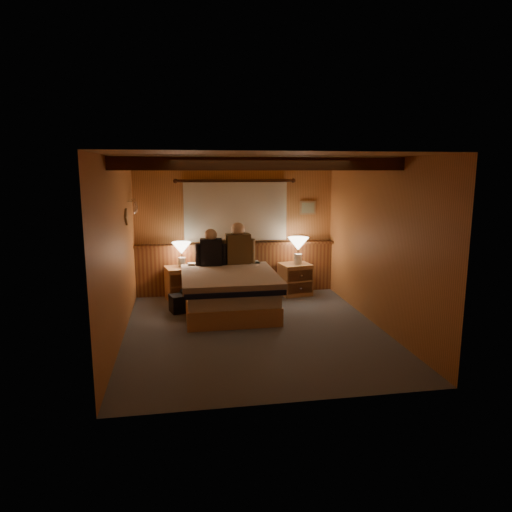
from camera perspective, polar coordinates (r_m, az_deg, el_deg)
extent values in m
plane|color=slate|center=(6.57, -0.25, -9.20)|extent=(4.20, 4.20, 0.00)
plane|color=#BE8A47|center=(6.18, -0.26, 12.23)|extent=(4.20, 4.20, 0.00)
plane|color=#C67F47|center=(8.32, -2.59, 3.53)|extent=(3.60, 0.00, 3.60)
plane|color=#C67F47|center=(6.24, -16.81, 0.68)|extent=(0.00, 4.20, 4.20)
plane|color=#C67F47|center=(6.78, 14.93, 1.56)|extent=(0.00, 4.20, 4.20)
plane|color=#C67F47|center=(4.25, 4.32, -3.43)|extent=(3.60, 0.00, 3.60)
cube|color=brown|center=(8.39, -2.49, -1.61)|extent=(3.60, 0.12, 0.90)
cube|color=brown|center=(8.24, -2.47, 1.50)|extent=(3.60, 0.22, 0.04)
cylinder|color=#412510|center=(8.18, -2.57, 9.38)|extent=(2.10, 0.05, 0.05)
sphere|color=#412510|center=(8.12, -10.04, 9.22)|extent=(0.08, 0.08, 0.08)
sphere|color=#412510|center=(8.37, 4.68, 9.39)|extent=(0.08, 0.08, 0.08)
cube|color=beige|center=(8.22, -2.55, 5.55)|extent=(1.85, 0.08, 1.05)
cube|color=#412510|center=(5.59, 0.75, 11.47)|extent=(3.60, 0.15, 0.16)
cube|color=#412510|center=(7.07, -1.46, 11.30)|extent=(3.60, 0.15, 0.16)
cylinder|color=silver|center=(7.75, -15.13, 6.74)|extent=(0.03, 0.55, 0.03)
torus|color=silver|center=(7.60, -14.97, 5.77)|extent=(0.01, 0.21, 0.21)
torus|color=silver|center=(7.83, -14.81, 5.91)|extent=(0.01, 0.21, 0.21)
cube|color=tan|center=(8.53, 6.49, 6.02)|extent=(0.30, 0.03, 0.25)
cube|color=beige|center=(8.52, 6.52, 6.01)|extent=(0.24, 0.01, 0.19)
cube|color=tan|center=(7.40, -3.41, -5.80)|extent=(1.39, 1.84, 0.28)
cube|color=silver|center=(7.33, -3.43, -3.94)|extent=(1.35, 1.80, 0.22)
cube|color=black|center=(7.07, -3.24, -3.32)|extent=(1.45, 1.48, 0.07)
cube|color=#D39197|center=(7.17, -3.35, -2.60)|extent=(1.49, 1.66, 0.11)
cube|color=silver|center=(7.95, -6.53, -1.46)|extent=(0.55, 0.32, 0.15)
cube|color=silver|center=(8.02, -1.54, -1.29)|extent=(0.55, 0.32, 0.15)
cube|color=tan|center=(8.08, -9.26, -3.39)|extent=(0.61, 0.57, 0.58)
cube|color=brown|center=(7.83, -8.92, -2.95)|extent=(0.47, 0.12, 0.20)
cube|color=brown|center=(7.89, -8.88, -4.58)|extent=(0.47, 0.12, 0.20)
cylinder|color=silver|center=(7.83, -8.92, -2.95)|extent=(0.04, 0.04, 0.03)
cylinder|color=silver|center=(7.89, -8.88, -4.58)|extent=(0.04, 0.04, 0.03)
cube|color=tan|center=(8.33, 4.90, -2.88)|extent=(0.59, 0.55, 0.57)
cube|color=brown|center=(8.11, 5.57, -2.44)|extent=(0.46, 0.10, 0.20)
cube|color=brown|center=(8.16, 5.54, -4.00)|extent=(0.46, 0.10, 0.20)
cylinder|color=silver|center=(8.11, 5.57, -2.44)|extent=(0.03, 0.03, 0.03)
cylinder|color=silver|center=(8.16, 5.54, -4.00)|extent=(0.03, 0.03, 0.03)
cylinder|color=white|center=(8.04, -9.25, -0.74)|extent=(0.13, 0.13, 0.16)
cylinder|color=silver|center=(8.01, -9.27, 0.03)|extent=(0.02, 0.02, 0.09)
cone|color=#F4E5BE|center=(7.99, -9.30, 0.99)|extent=(0.33, 0.33, 0.20)
cylinder|color=white|center=(8.22, 5.27, -0.38)|extent=(0.14, 0.14, 0.19)
cylinder|color=silver|center=(8.20, 5.28, 0.47)|extent=(0.02, 0.02, 0.10)
cone|color=#F4E5BE|center=(8.17, 5.30, 1.54)|extent=(0.37, 0.37, 0.23)
cube|color=black|center=(7.76, -5.64, 0.39)|extent=(0.37, 0.23, 0.48)
cylinder|color=black|center=(7.76, -7.19, 0.08)|extent=(0.11, 0.11, 0.38)
cylinder|color=black|center=(7.77, -4.09, 0.14)|extent=(0.11, 0.11, 0.38)
sphere|color=tan|center=(7.71, -5.68, 2.63)|extent=(0.21, 0.21, 0.21)
cube|color=#523C20|center=(7.88, -2.27, 0.83)|extent=(0.43, 0.27, 0.54)
cylinder|color=#523C20|center=(7.84, -3.97, 0.44)|extent=(0.13, 0.13, 0.43)
cylinder|color=#523C20|center=(7.93, -0.58, 0.59)|extent=(0.13, 0.13, 0.43)
sphere|color=tan|center=(7.82, -2.28, 3.33)|extent=(0.24, 0.24, 0.24)
cube|color=black|center=(7.45, -8.86, -5.78)|extent=(0.53, 0.40, 0.28)
cylinder|color=black|center=(7.41, -8.89, -4.60)|extent=(0.15, 0.29, 0.07)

